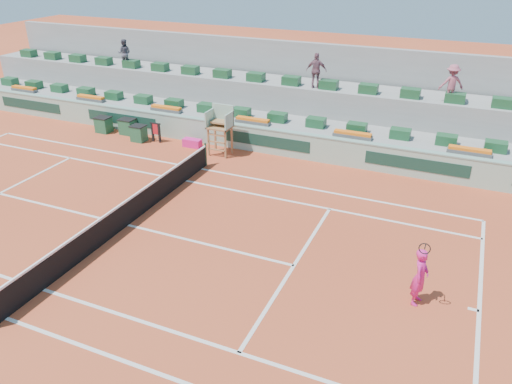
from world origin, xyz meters
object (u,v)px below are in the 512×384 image
drink_cooler_a (139,133)px  tennis_player (420,277)px  umpire_chair (221,123)px  player_bag (192,143)px

drink_cooler_a → tennis_player: (14.90, -7.64, 0.46)m
umpire_chair → drink_cooler_a: size_ratio=2.86×
player_bag → tennis_player: size_ratio=0.41×
player_bag → tennis_player: 14.41m
drink_cooler_a → tennis_player: size_ratio=0.37×
player_bag → drink_cooler_a: (-2.94, -0.37, 0.21)m
umpire_chair → drink_cooler_a: 4.83m
umpire_chair → tennis_player: 12.85m
umpire_chair → player_bag: bearing=172.9°
player_bag → drink_cooler_a: size_ratio=1.11×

